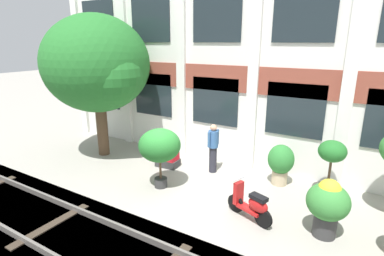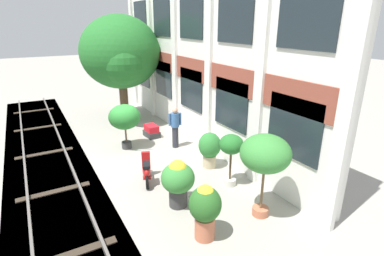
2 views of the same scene
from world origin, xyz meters
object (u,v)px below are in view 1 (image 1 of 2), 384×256
Objects in this scene: broadleaf_tree at (97,67)px; potted_plant_stone_basin at (281,162)px; resident_by_doorway at (213,147)px; potted_plant_ribbed_drum at (328,203)px; potted_plant_square_trough at (168,159)px; scooter_near_curb at (251,205)px; potted_plant_low_pan at (160,146)px; potted_plant_terracotta_small at (332,155)px.

potted_plant_stone_basin is (6.72, 0.97, -2.69)m from broadleaf_tree.
broadleaf_tree is at bearing -156.01° from resident_by_doorway.
potted_plant_ribbed_drum reaches higher than potted_plant_stone_basin.
potted_plant_square_trough is 4.13m from scooter_near_curb.
scooter_near_curb is at bearing -11.92° from broadleaf_tree.
potted_plant_low_pan is at bearing -16.94° from broadleaf_tree.
potted_plant_square_trough is at bearing -4.47° from scooter_near_curb.
broadleaf_tree is 2.86× the size of potted_plant_low_pan.
potted_plant_stone_basin is at bearing 21.48° from resident_by_doorway.
broadleaf_tree reaches higher than potted_plant_terracotta_small.
potted_plant_low_pan is 1.40× the size of scooter_near_curb.
potted_plant_ribbed_drum is (4.70, -0.01, -0.50)m from potted_plant_low_pan.
potted_plant_square_trough is at bearing -150.76° from resident_by_doorway.
potted_plant_ribbed_drum is at bearing -52.40° from potted_plant_stone_basin.
potted_plant_square_trough is 0.64× the size of potted_plant_stone_basin.
potted_plant_ribbed_drum is 1.09× the size of potted_plant_stone_basin.
scooter_near_curb is (3.76, -1.71, 0.18)m from potted_plant_square_trough.
broadleaf_tree is 4.30m from potted_plant_square_trough.
resident_by_doorway is (-2.15, 2.12, 0.47)m from scooter_near_curb.
broadleaf_tree reaches higher than scooter_near_curb.
potted_plant_square_trough is 1.78m from resident_by_doorway.
broadleaf_tree is 8.45m from potted_plant_terracotta_small.
potted_plant_terracotta_small is (1.41, -0.13, 0.54)m from potted_plant_stone_basin.
scooter_near_curb is at bearing -24.46° from potted_plant_square_trough.
potted_plant_ribbed_drum is 2.63m from potted_plant_stone_basin.
resident_by_doorway is (0.87, 1.82, -0.42)m from potted_plant_low_pan.
potted_plant_square_trough is 0.48× the size of potted_plant_terracotta_small.
potted_plant_stone_basin is 2.39m from scooter_near_curb.
potted_plant_ribbed_drum is at bearing -84.26° from potted_plant_terracotta_small.
potted_plant_square_trough is 0.63× the size of scooter_near_curb.
resident_by_doorway is at bearing -173.50° from potted_plant_stone_basin.
potted_plant_low_pan reaches higher than potted_plant_ribbed_drum.
broadleaf_tree is at bearing 172.37° from potted_plant_ribbed_drum.
broadleaf_tree reaches higher than potted_plant_stone_basin.
potted_plant_terracotta_small is at bearing 95.74° from potted_plant_ribbed_drum.
resident_by_doorway is (4.50, 0.71, -2.52)m from broadleaf_tree.
potted_plant_square_trough is 1.91m from potted_plant_low_pan.
potted_plant_low_pan is at bearing 14.35° from scooter_near_curb.
potted_plant_low_pan is 3.77m from potted_plant_stone_basin.
potted_plant_low_pan reaches higher than resident_by_doorway.
broadleaf_tree reaches higher than resident_by_doorway.
potted_plant_ribbed_drum is 1.74m from scooter_near_curb.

